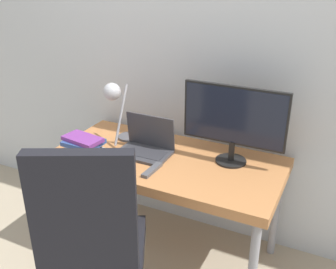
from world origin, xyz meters
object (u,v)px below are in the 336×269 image
laptop (146,146)px  office_chair (91,239)px  book_stack (85,146)px  desk_lamp (116,103)px  monitor (234,119)px  game_controller (100,160)px

laptop → office_chair: (0.12, -0.75, -0.14)m
office_chair → book_stack: (-0.43, 0.54, 0.16)m
laptop → desk_lamp: bearing=176.0°
monitor → game_controller: (-0.70, -0.36, -0.25)m
monitor → book_stack: (-0.83, -0.33, -0.21)m
office_chair → book_stack: office_chair is taller
laptop → book_stack: (-0.31, -0.20, 0.02)m
desk_lamp → game_controller: 0.38m
monitor → desk_lamp: 0.74m
book_stack → laptop: bearing=32.8°
desk_lamp → game_controller: (0.03, -0.25, -0.27)m
monitor → office_chair: bearing=-114.8°
office_chair → game_controller: (-0.30, 0.51, 0.11)m
desk_lamp → book_stack: bearing=-115.1°
book_stack → desk_lamp: bearing=64.9°
desk_lamp → game_controller: size_ratio=3.04×
laptop → book_stack: size_ratio=1.18×
laptop → monitor: monitor is taller
monitor → game_controller: bearing=-152.7°
office_chair → game_controller: 0.60m
monitor → desk_lamp: monitor is taller
monitor → book_stack: size_ratio=2.19×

